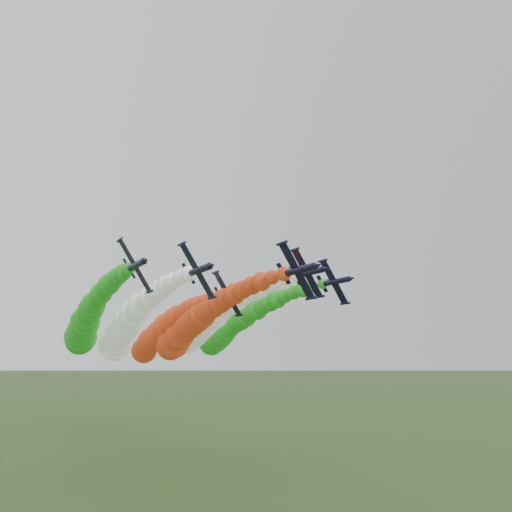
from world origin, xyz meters
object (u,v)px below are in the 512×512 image
Objects in this scene: jet_outer_left at (86,324)px; jet_outer_right at (230,329)px; jet_lead at (188,329)px; jet_inner_left at (125,328)px; jet_inner_right at (206,325)px; jet_trail at (157,336)px.

jet_outer_right is at bearing -4.14° from jet_outer_left.
jet_inner_left is at bearing 143.97° from jet_lead.
jet_inner_left is at bearing -48.76° from jet_outer_left.
jet_lead is 1.00× the size of jet_outer_right.
jet_trail is at bearing 119.14° from jet_inner_right.
jet_inner_right is (22.16, 0.04, 1.55)m from jet_inner_left.
jet_outer_right is (10.40, 5.97, -0.54)m from jet_inner_right.
jet_inner_right is at bearing 0.10° from jet_inner_left.
jet_inner_right reaches higher than jet_lead.
jet_inner_left is 33.13m from jet_outer_right.
jet_inner_right is (9.18, 9.48, 1.90)m from jet_lead.
jet_inner_left is 1.01× the size of jet_inner_right.
jet_lead is 0.99× the size of jet_inner_left.
jet_inner_left is 11.93m from jet_outer_left.
jet_inner_right is at bearing -150.17° from jet_outer_right.
jet_inner_right is 1.00× the size of jet_outer_left.
jet_inner_left is 22.22m from jet_inner_right.
jet_lead is 1.00× the size of jet_outer_left.
jet_lead is at bearing -41.44° from jet_outer_left.
jet_lead is 13.33m from jet_inner_right.
jet_outer_left is 22.51m from jet_trail.
jet_inner_left is 20.55m from jet_trail.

